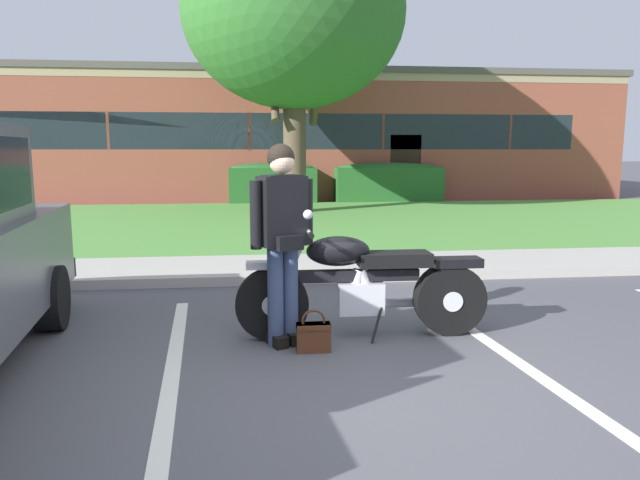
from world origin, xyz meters
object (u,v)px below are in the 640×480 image
object	(u,v)px
brick_building	(250,138)
hedge_center_left	(388,182)
rider_person	(282,230)
motorcycle	(372,284)
shade_tree	(294,14)
hedge_left	(273,182)
handbag	(313,335)

from	to	relation	value
brick_building	hedge_center_left	bearing A→B (deg)	-54.25
rider_person	motorcycle	bearing A→B (deg)	8.49
shade_tree	hedge_left	world-z (taller)	shade_tree
brick_building	hedge_left	bearing A→B (deg)	-83.45
motorcycle	brick_building	distance (m)	18.99
motorcycle	shade_tree	bearing A→B (deg)	89.60
rider_person	shade_tree	xyz separation A→B (m)	(0.87, 10.12, 3.94)
rider_person	shade_tree	size ratio (longest dim) A/B	0.23
rider_person	hedge_center_left	bearing A→B (deg)	72.92
handbag	hedge_center_left	distance (m)	13.82
hedge_left	motorcycle	bearing A→B (deg)	-88.30
hedge_left	shade_tree	bearing A→B (deg)	-81.23
rider_person	brick_building	world-z (taller)	brick_building
rider_person	hedge_left	world-z (taller)	rider_person
rider_person	shade_tree	world-z (taller)	shade_tree
handbag	brick_building	size ratio (longest dim) A/B	0.01
motorcycle	rider_person	size ratio (longest dim) A/B	1.31
hedge_left	hedge_center_left	distance (m)	3.60
handbag	brick_building	bearing A→B (deg)	91.50
shade_tree	hedge_center_left	xyz separation A→B (m)	(3.15, 2.94, -4.28)
motorcycle	shade_tree	distance (m)	10.95
handbag	shade_tree	size ratio (longest dim) A/B	0.05
shade_tree	handbag	bearing A→B (deg)	-93.50
hedge_center_left	handbag	bearing A→B (deg)	-105.87
rider_person	hedge_center_left	xyz separation A→B (m)	(4.01, 13.06, -0.34)
shade_tree	brick_building	bearing A→B (deg)	97.29
hedge_center_left	brick_building	bearing A→B (deg)	125.75
rider_person	hedge_left	xyz separation A→B (m)	(0.41, 13.06, -0.34)
motorcycle	hedge_center_left	size ratio (longest dim) A/B	0.67
rider_person	handbag	bearing A→B (deg)	-43.67
motorcycle	hedge_left	world-z (taller)	hedge_left
handbag	hedge_left	bearing A→B (deg)	89.23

